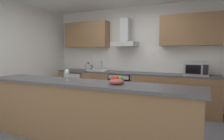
{
  "coord_description": "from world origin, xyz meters",
  "views": [
    {
      "loc": [
        1.74,
        -3.13,
        1.4
      ],
      "look_at": [
        0.02,
        0.47,
        1.05
      ],
      "focal_mm": 31.71,
      "sensor_mm": 36.0,
      "label": 1
    }
  ],
  "objects_px": {
    "refrigerator": "(78,86)",
    "microwave": "(196,69)",
    "range_hood": "(125,38)",
    "wine_glass": "(67,73)",
    "fruit_bowl": "(117,81)",
    "oven": "(123,89)",
    "sink": "(100,70)",
    "kettle": "(88,67)"
  },
  "relations": [
    {
      "from": "kettle",
      "to": "fruit_bowl",
      "type": "bearing_deg",
      "value": -49.66
    },
    {
      "from": "kettle",
      "to": "wine_glass",
      "type": "bearing_deg",
      "value": -65.67
    },
    {
      "from": "microwave",
      "to": "oven",
      "type": "bearing_deg",
      "value": 179.08
    },
    {
      "from": "refrigerator",
      "to": "wine_glass",
      "type": "distance_m",
      "value": 2.68
    },
    {
      "from": "kettle",
      "to": "refrigerator",
      "type": "bearing_deg",
      "value": 175.3
    },
    {
      "from": "sink",
      "to": "fruit_bowl",
      "type": "height_order",
      "value": "sink"
    },
    {
      "from": "refrigerator",
      "to": "range_hood",
      "type": "relative_size",
      "value": 1.18
    },
    {
      "from": "oven",
      "to": "fruit_bowl",
      "type": "height_order",
      "value": "fruit_bowl"
    },
    {
      "from": "range_hood",
      "to": "oven",
      "type": "bearing_deg",
      "value": -90.0
    },
    {
      "from": "oven",
      "to": "fruit_bowl",
      "type": "distance_m",
      "value": 2.4
    },
    {
      "from": "range_hood",
      "to": "wine_glass",
      "type": "distance_m",
      "value": 2.44
    },
    {
      "from": "oven",
      "to": "microwave",
      "type": "relative_size",
      "value": 1.6
    },
    {
      "from": "refrigerator",
      "to": "fruit_bowl",
      "type": "bearing_deg",
      "value": -44.74
    },
    {
      "from": "oven",
      "to": "kettle",
      "type": "xyz_separation_m",
      "value": [
        -1.02,
        -0.03,
        0.55
      ]
    },
    {
      "from": "oven",
      "to": "wine_glass",
      "type": "xyz_separation_m",
      "value": [
        -0.04,
        -2.21,
        0.63
      ]
    },
    {
      "from": "refrigerator",
      "to": "microwave",
      "type": "distance_m",
      "value": 3.21
    },
    {
      "from": "wine_glass",
      "to": "refrigerator",
      "type": "bearing_deg",
      "value": 121.66
    },
    {
      "from": "range_hood",
      "to": "sink",
      "type": "bearing_deg",
      "value": -170.04
    },
    {
      "from": "range_hood",
      "to": "refrigerator",
      "type": "bearing_deg",
      "value": -174.61
    },
    {
      "from": "range_hood",
      "to": "wine_glass",
      "type": "xyz_separation_m",
      "value": [
        -0.04,
        -2.34,
        -0.7
      ]
    },
    {
      "from": "wine_glass",
      "to": "fruit_bowl",
      "type": "xyz_separation_m",
      "value": [
        0.85,
        0.01,
        -0.08
      ]
    },
    {
      "from": "microwave",
      "to": "range_hood",
      "type": "xyz_separation_m",
      "value": [
        -1.74,
        0.16,
        0.74
      ]
    },
    {
      "from": "microwave",
      "to": "range_hood",
      "type": "relative_size",
      "value": 0.69
    },
    {
      "from": "refrigerator",
      "to": "sink",
      "type": "distance_m",
      "value": 0.88
    },
    {
      "from": "oven",
      "to": "fruit_bowl",
      "type": "xyz_separation_m",
      "value": [
        0.81,
        -2.2,
        0.55
      ]
    },
    {
      "from": "oven",
      "to": "wine_glass",
      "type": "distance_m",
      "value": 2.3
    },
    {
      "from": "oven",
      "to": "fruit_bowl",
      "type": "bearing_deg",
      "value": -69.7
    },
    {
      "from": "refrigerator",
      "to": "sink",
      "type": "height_order",
      "value": "sink"
    },
    {
      "from": "refrigerator",
      "to": "microwave",
      "type": "xyz_separation_m",
      "value": [
        3.15,
        -0.03,
        0.62
      ]
    },
    {
      "from": "range_hood",
      "to": "wine_glass",
      "type": "relative_size",
      "value": 4.05
    },
    {
      "from": "sink",
      "to": "refrigerator",
      "type": "bearing_deg",
      "value": -178.92
    },
    {
      "from": "refrigerator",
      "to": "microwave",
      "type": "bearing_deg",
      "value": -0.46
    },
    {
      "from": "sink",
      "to": "wine_glass",
      "type": "distance_m",
      "value": 2.32
    },
    {
      "from": "range_hood",
      "to": "wine_glass",
      "type": "bearing_deg",
      "value": -90.98
    },
    {
      "from": "refrigerator",
      "to": "sink",
      "type": "xyz_separation_m",
      "value": [
        0.73,
        0.01,
        0.5
      ]
    },
    {
      "from": "microwave",
      "to": "sink",
      "type": "distance_m",
      "value": 2.42
    },
    {
      "from": "sink",
      "to": "kettle",
      "type": "bearing_deg",
      "value": -172.7
    },
    {
      "from": "oven",
      "to": "refrigerator",
      "type": "bearing_deg",
      "value": -179.89
    },
    {
      "from": "refrigerator",
      "to": "sink",
      "type": "relative_size",
      "value": 1.7
    },
    {
      "from": "refrigerator",
      "to": "microwave",
      "type": "height_order",
      "value": "microwave"
    },
    {
      "from": "oven",
      "to": "refrigerator",
      "type": "height_order",
      "value": "oven"
    },
    {
      "from": "refrigerator",
      "to": "fruit_bowl",
      "type": "relative_size",
      "value": 3.86
    }
  ]
}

